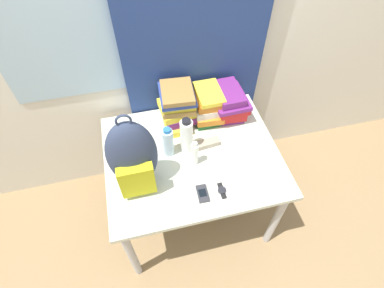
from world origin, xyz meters
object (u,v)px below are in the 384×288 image
(book_stack_right, at_px, (229,102))
(sunglasses_case, at_px, (208,143))
(backpack, at_px, (133,158))
(sunscreen_bottle, at_px, (194,154))
(sports_bottle, at_px, (187,136))
(water_bottle, at_px, (168,142))
(cell_phone, at_px, (203,194))
(book_stack_center, at_px, (207,106))
(wristwatch, at_px, (222,190))
(book_stack_left, at_px, (177,106))

(book_stack_right, distance_m, sunglasses_case, 0.33)
(backpack, bearing_deg, sunglasses_case, 19.79)
(sunscreen_bottle, bearing_deg, sports_bottle, 99.09)
(backpack, relative_size, book_stack_right, 1.86)
(water_bottle, xyz_separation_m, cell_phone, (0.12, -0.33, -0.09))
(book_stack_center, relative_size, book_stack_right, 0.93)
(book_stack_right, relative_size, wristwatch, 2.78)
(sports_bottle, distance_m, sunglasses_case, 0.17)
(backpack, distance_m, book_stack_right, 0.78)
(sports_bottle, bearing_deg, book_stack_center, 50.39)
(water_bottle, bearing_deg, book_stack_right, 27.48)
(book_stack_left, distance_m, sports_bottle, 0.24)
(cell_phone, xyz_separation_m, sunglasses_case, (0.12, 0.33, 0.01))
(cell_phone, bearing_deg, wristwatch, -2.35)
(book_stack_center, relative_size, sunglasses_case, 1.73)
(sunscreen_bottle, distance_m, wristwatch, 0.26)
(backpack, distance_m, water_bottle, 0.29)
(sports_bottle, relative_size, sunscreen_bottle, 1.37)
(backpack, xyz_separation_m, sunscreen_bottle, (0.34, 0.05, -0.14))
(wristwatch, bearing_deg, sports_bottle, 109.75)
(wristwatch, bearing_deg, water_bottle, 125.14)
(book_stack_center, height_order, sports_bottle, sports_bottle)
(backpack, xyz_separation_m, book_stack_right, (0.66, 0.40, -0.12))
(book_stack_center, relative_size, sports_bottle, 1.04)
(book_stack_left, bearing_deg, wristwatch, -77.43)
(sunscreen_bottle, relative_size, wristwatch, 1.82)
(book_stack_right, xyz_separation_m, sunscreen_bottle, (-0.32, -0.35, -0.02))
(book_stack_center, height_order, wristwatch, book_stack_center)
(book_stack_right, distance_m, wristwatch, 0.62)
(book_stack_center, distance_m, water_bottle, 0.39)
(backpack, distance_m, wristwatch, 0.53)
(cell_phone, relative_size, sunglasses_case, 0.71)
(book_stack_center, xyz_separation_m, water_bottle, (-0.31, -0.24, -0.00))
(book_stack_left, height_order, wristwatch, book_stack_left)
(sunscreen_bottle, height_order, cell_phone, sunscreen_bottle)
(book_stack_center, bearing_deg, book_stack_left, -179.89)
(book_stack_right, xyz_separation_m, sunglasses_case, (-0.21, -0.24, -0.09))
(cell_phone, relative_size, wristwatch, 1.07)
(backpack, height_order, wristwatch, backpack)
(backpack, height_order, book_stack_center, backpack)
(book_stack_left, relative_size, cell_phone, 2.57)
(cell_phone, bearing_deg, book_stack_center, 72.21)
(sunglasses_case, bearing_deg, cell_phone, -110.17)
(sunscreen_bottle, bearing_deg, wristwatch, -65.22)
(book_stack_center, relative_size, wristwatch, 2.59)
(book_stack_right, relative_size, sports_bottle, 1.12)
(water_bottle, distance_m, sunglasses_case, 0.26)
(book_stack_right, distance_m, water_bottle, 0.51)
(water_bottle, height_order, sunglasses_case, water_bottle)
(book_stack_left, xyz_separation_m, sunscreen_bottle, (0.02, -0.35, -0.06))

